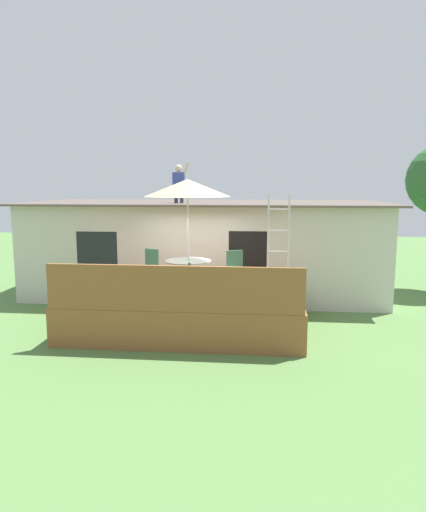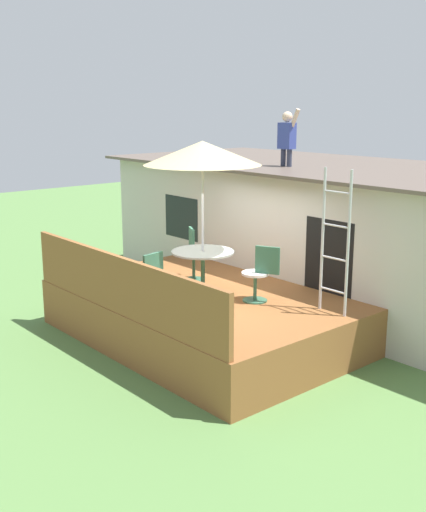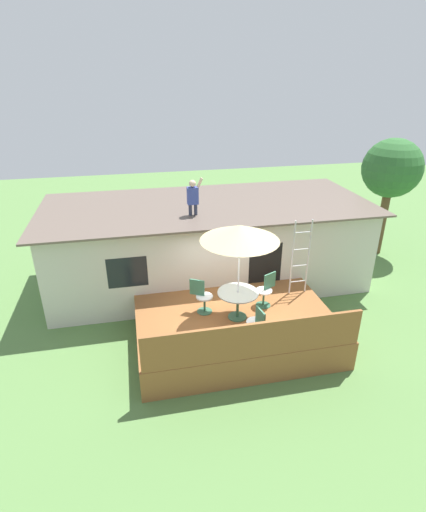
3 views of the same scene
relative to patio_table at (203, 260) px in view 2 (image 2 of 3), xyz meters
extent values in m
plane|color=#567F42|center=(-0.04, 0.06, -1.39)|extent=(40.00, 40.00, 0.00)
cube|color=beige|center=(-0.04, 3.66, -0.06)|extent=(10.00, 4.00, 2.66)
cube|color=#66564C|center=(-0.04, 3.66, 1.31)|extent=(10.50, 4.50, 0.06)
cube|color=black|center=(-2.70, 1.67, 0.16)|extent=(1.10, 0.03, 0.90)
cube|color=black|center=(1.29, 1.67, -0.34)|extent=(1.00, 0.03, 2.00)
cube|color=brown|center=(-0.04, 0.06, -0.99)|extent=(5.09, 3.43, 0.80)
cube|color=brown|center=(-0.04, -1.60, -0.14)|extent=(4.99, 0.08, 0.90)
cylinder|color=#33664C|center=(0.00, 0.00, -0.57)|extent=(0.48, 0.48, 0.03)
cylinder|color=#33664C|center=(0.00, 0.00, -0.22)|extent=(0.07, 0.07, 0.71)
cylinder|color=#999E93|center=(0.00, 0.00, 0.14)|extent=(1.04, 1.04, 0.03)
cylinder|color=silver|center=(0.00, 0.00, 0.61)|extent=(0.04, 0.04, 2.40)
cone|color=beige|center=(0.00, 0.00, 1.76)|extent=(1.90, 1.90, 0.38)
cylinder|color=silver|center=(1.78, 0.89, 0.51)|extent=(0.04, 0.04, 2.20)
cylinder|color=silver|center=(2.26, 0.89, 0.51)|extent=(0.04, 0.04, 2.20)
cylinder|color=silver|center=(2.02, 0.89, -0.24)|extent=(0.48, 0.03, 0.03)
cylinder|color=silver|center=(2.02, 0.89, 0.26)|extent=(0.48, 0.03, 0.03)
cylinder|color=silver|center=(2.02, 0.89, 0.76)|extent=(0.48, 0.03, 0.03)
cylinder|color=silver|center=(2.02, 0.89, 1.26)|extent=(0.48, 0.03, 0.03)
cylinder|color=#33384C|center=(-0.75, 2.69, 1.51)|extent=(0.10, 0.10, 0.34)
cylinder|color=#33384C|center=(-0.59, 2.69, 1.51)|extent=(0.10, 0.10, 0.34)
cube|color=#384799|center=(-0.67, 2.69, 1.93)|extent=(0.32, 0.20, 0.50)
sphere|color=beige|center=(-0.67, 2.69, 2.29)|extent=(0.20, 0.20, 0.20)
cylinder|color=beige|center=(-0.49, 2.69, 2.23)|extent=(0.26, 0.08, 0.44)
cylinder|color=#33664C|center=(-0.78, 0.43, -0.58)|extent=(0.40, 0.40, 0.02)
cylinder|color=#33664C|center=(-0.78, 0.43, -0.36)|extent=(0.06, 0.06, 0.44)
cylinder|color=silver|center=(-0.78, 0.43, -0.13)|extent=(0.44, 0.44, 0.04)
cube|color=#33664C|center=(-0.95, 0.53, 0.11)|extent=(0.37, 0.23, 0.44)
cylinder|color=#33664C|center=(0.83, 0.40, -0.58)|extent=(0.40, 0.40, 0.02)
cylinder|color=#33664C|center=(0.83, 0.40, -0.36)|extent=(0.06, 0.06, 0.44)
cylinder|color=silver|center=(0.83, 0.40, -0.13)|extent=(0.44, 0.44, 0.04)
cube|color=#33664C|center=(1.01, 0.49, 0.11)|extent=(0.38, 0.21, 0.44)
cylinder|color=#33664C|center=(0.17, -0.96, -0.58)|extent=(0.40, 0.40, 0.02)
cylinder|color=#33664C|center=(0.17, -0.96, -0.36)|extent=(0.06, 0.06, 0.44)
cylinder|color=silver|center=(0.17, -0.96, -0.13)|extent=(0.44, 0.44, 0.04)
cube|color=#33664C|center=(0.21, -1.15, 0.11)|extent=(0.11, 0.40, 0.44)
camera|label=1|loc=(1.61, -10.17, 1.82)|focal=32.73mm
camera|label=2|loc=(7.81, -6.52, 2.52)|focal=44.39mm
camera|label=3|loc=(-2.41, -8.32, 5.21)|focal=27.87mm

